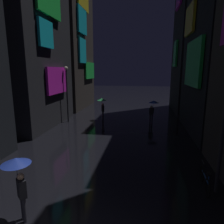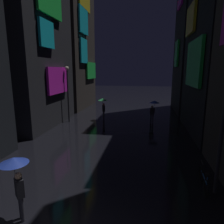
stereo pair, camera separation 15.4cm
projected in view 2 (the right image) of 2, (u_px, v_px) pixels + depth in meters
The scene contains 9 objects.
building_left_mid at pixel (30, 26), 16.39m from camera, with size 4.25×8.06×16.76m.
building_left_far at pixel (71, 42), 25.17m from camera, with size 4.25×8.23×16.44m.
building_right_far at pixel (200, 2), 21.45m from camera, with size 4.25×7.39×23.99m.
pedestrian_far_right_green at pixel (103, 103), 19.33m from camera, with size 0.90×0.90×2.12m.
pedestrian_near_crossing_blue at pixel (16, 171), 6.23m from camera, with size 0.90×0.90×2.12m.
pedestrian_midstreet_centre_blue at pixel (154, 106), 17.89m from camera, with size 0.90×0.90×2.12m.
bicycle_parked_at_storefront at pixel (204, 180), 8.09m from camera, with size 0.20×1.82×0.96m.
streetlamp_right_near at pixel (224, 110), 7.25m from camera, with size 0.36×0.36×5.31m.
streetlamp_left_far at pixel (68, 87), 18.32m from camera, with size 0.36×0.36×5.13m.
Camera 2 is at (2.21, -3.02, 4.76)m, focal length 32.00 mm.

